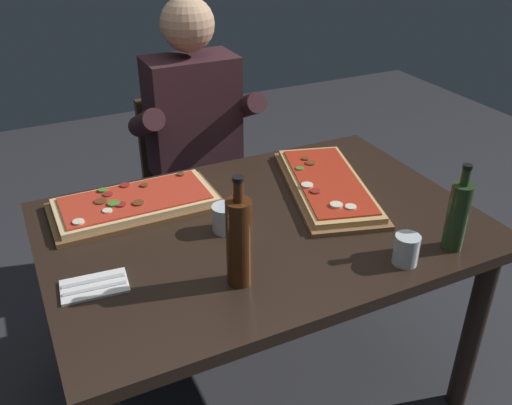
# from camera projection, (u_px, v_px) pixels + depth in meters

# --- Properties ---
(ground_plane) EXTENTS (6.40, 6.40, 0.00)m
(ground_plane) POSITION_uv_depth(u_px,v_px,m) (262.00, 383.00, 2.18)
(ground_plane) COLOR #2D2D33
(dining_table) EXTENTS (1.40, 0.96, 0.74)m
(dining_table) POSITION_uv_depth(u_px,v_px,m) (262.00, 247.00, 1.86)
(dining_table) COLOR black
(dining_table) RESTS_ON ground_plane
(pizza_rectangular_front) EXTENTS (0.57, 0.28, 0.05)m
(pizza_rectangular_front) POSITION_uv_depth(u_px,v_px,m) (135.00, 203.00, 1.88)
(pizza_rectangular_front) COLOR brown
(pizza_rectangular_front) RESTS_ON dining_table
(pizza_rectangular_left) EXTENTS (0.43, 0.66, 0.05)m
(pizza_rectangular_left) POSITION_uv_depth(u_px,v_px,m) (327.00, 185.00, 2.00)
(pizza_rectangular_left) COLOR brown
(pizza_rectangular_left) RESTS_ON dining_table
(wine_bottle_dark) EXTENTS (0.07, 0.07, 0.33)m
(wine_bottle_dark) POSITION_uv_depth(u_px,v_px,m) (239.00, 241.00, 1.48)
(wine_bottle_dark) COLOR #47230F
(wine_bottle_dark) RESTS_ON dining_table
(oil_bottle_amber) EXTENTS (0.06, 0.06, 0.28)m
(oil_bottle_amber) POSITION_uv_depth(u_px,v_px,m) (458.00, 215.00, 1.63)
(oil_bottle_amber) COLOR #233819
(oil_bottle_amber) RESTS_ON dining_table
(tumbler_near_camera) EXTENTS (0.08, 0.08, 0.09)m
(tumbler_near_camera) POSITION_uv_depth(u_px,v_px,m) (225.00, 220.00, 1.75)
(tumbler_near_camera) COLOR silver
(tumbler_near_camera) RESTS_ON dining_table
(tumbler_far_side) EXTENTS (0.07, 0.07, 0.09)m
(tumbler_far_side) POSITION_uv_depth(u_px,v_px,m) (406.00, 251.00, 1.60)
(tumbler_far_side) COLOR silver
(tumbler_far_side) RESTS_ON dining_table
(napkin_cutlery_set) EXTENTS (0.19, 0.13, 0.01)m
(napkin_cutlery_set) POSITION_uv_depth(u_px,v_px,m) (94.00, 286.00, 1.52)
(napkin_cutlery_set) COLOR white
(napkin_cutlery_set) RESTS_ON dining_table
(diner_chair) EXTENTS (0.44, 0.44, 0.87)m
(diner_chair) POSITION_uv_depth(u_px,v_px,m) (191.00, 180.00, 2.62)
(diner_chair) COLOR #3D2B1E
(diner_chair) RESTS_ON ground_plane
(seated_diner) EXTENTS (0.53, 0.41, 1.33)m
(seated_diner) POSITION_uv_depth(u_px,v_px,m) (197.00, 139.00, 2.40)
(seated_diner) COLOR #23232D
(seated_diner) RESTS_ON ground_plane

